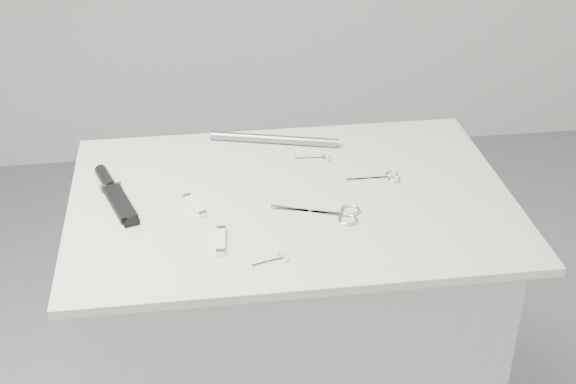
{
  "coord_description": "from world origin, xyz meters",
  "views": [
    {
      "loc": [
        -0.22,
        -1.55,
        1.85
      ],
      "look_at": [
        -0.0,
        0.02,
        0.92
      ],
      "focal_mm": 50.0,
      "sensor_mm": 36.0,
      "label": 1
    }
  ],
  "objects": [
    {
      "name": "large_shears",
      "position": [
        0.08,
        -0.09,
        0.92
      ],
      "size": [
        0.19,
        0.11,
        0.01
      ],
      "rotation": [
        0.0,
        0.0,
        -0.34
      ],
      "color": "silver",
      "rests_on": "display_board"
    },
    {
      "name": "plinth",
      "position": [
        0.0,
        0.0,
        0.45
      ],
      "size": [
        0.9,
        0.6,
        0.9
      ],
      "primitive_type": "cube",
      "color": "#B0B0AE",
      "rests_on": "ground"
    },
    {
      "name": "sheathed_knife",
      "position": [
        -0.4,
        0.06,
        0.93
      ],
      "size": [
        0.11,
        0.25,
        0.03
      ],
      "rotation": [
        0.0,
        0.0,
        1.89
      ],
      "color": "black",
      "rests_on": "display_board"
    },
    {
      "name": "pocket_knife_b",
      "position": [
        -0.17,
        -0.17,
        0.93
      ],
      "size": [
        0.03,
        0.1,
        0.01
      ],
      "rotation": [
        0.0,
        0.0,
        1.49
      ],
      "color": "silver",
      "rests_on": "display_board"
    },
    {
      "name": "pocket_knife_a",
      "position": [
        -0.22,
        -0.02,
        0.93
      ],
      "size": [
        0.05,
        0.1,
        0.01
      ],
      "rotation": [
        0.0,
        0.0,
        1.95
      ],
      "color": "silver",
      "rests_on": "display_board"
    },
    {
      "name": "metal_rail",
      "position": [
        -0.01,
        0.27,
        0.93
      ],
      "size": [
        0.32,
        0.11,
        0.02
      ],
      "primitive_type": "cylinder",
      "rotation": [
        0.0,
        1.57,
        -0.27
      ],
      "color": "gray",
      "rests_on": "display_board"
    },
    {
      "name": "embroidery_scissors_a",
      "position": [
        0.23,
        0.05,
        0.92
      ],
      "size": [
        0.13,
        0.06,
        0.0
      ],
      "rotation": [
        0.0,
        0.0,
        -0.0
      ],
      "color": "silver",
      "rests_on": "display_board"
    },
    {
      "name": "display_board",
      "position": [
        0.0,
        0.0,
        0.91
      ],
      "size": [
        1.0,
        0.7,
        0.02
      ],
      "primitive_type": "cube",
      "color": "beige",
      "rests_on": "plinth"
    },
    {
      "name": "embroidery_scissors_b",
      "position": [
        0.09,
        0.17,
        0.92
      ],
      "size": [
        0.09,
        0.04,
        0.0
      ],
      "rotation": [
        0.0,
        0.0,
        -0.09
      ],
      "color": "silver",
      "rests_on": "display_board"
    },
    {
      "name": "tiny_scissors",
      "position": [
        -0.07,
        -0.25,
        0.92
      ],
      "size": [
        0.08,
        0.04,
        0.0
      ],
      "rotation": [
        0.0,
        0.0,
        0.3
      ],
      "color": "silver",
      "rests_on": "display_board"
    }
  ]
}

